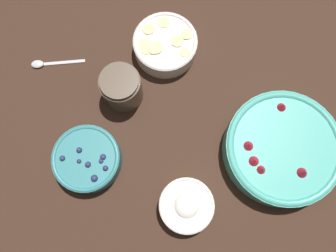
% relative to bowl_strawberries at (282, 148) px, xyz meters
% --- Properties ---
extents(ground_plane, '(4.00, 4.00, 0.00)m').
position_rel_bowl_strawberries_xyz_m(ground_plane, '(0.25, -0.11, -0.04)').
color(ground_plane, '#382319').
extents(bowl_strawberries, '(0.27, 0.27, 0.08)m').
position_rel_bowl_strawberries_xyz_m(bowl_strawberries, '(0.00, 0.00, 0.00)').
color(bowl_strawberries, '#47AD9E').
rests_on(bowl_strawberries, ground_plane).
extents(bowl_blueberries, '(0.16, 0.16, 0.06)m').
position_rel_bowl_strawberries_xyz_m(bowl_blueberries, '(0.45, -0.04, -0.01)').
color(bowl_blueberries, teal).
rests_on(bowl_blueberries, ground_plane).
extents(bowl_bananas, '(0.16, 0.16, 0.05)m').
position_rel_bowl_strawberries_xyz_m(bowl_bananas, '(0.23, -0.30, -0.01)').
color(bowl_bananas, silver).
rests_on(bowl_bananas, ground_plane).
extents(bowl_cream, '(0.12, 0.12, 0.06)m').
position_rel_bowl_strawberries_xyz_m(bowl_cream, '(0.24, 0.09, -0.01)').
color(bowl_cream, white).
rests_on(bowl_cream, ground_plane).
extents(jar_chocolate, '(0.10, 0.10, 0.10)m').
position_rel_bowl_strawberries_xyz_m(jar_chocolate, '(0.35, -0.20, 0.01)').
color(jar_chocolate, brown).
rests_on(jar_chocolate, ground_plane).
extents(spoon, '(0.14, 0.02, 0.01)m').
position_rel_bowl_strawberries_xyz_m(spoon, '(0.54, -0.31, -0.03)').
color(spoon, silver).
rests_on(spoon, ground_plane).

